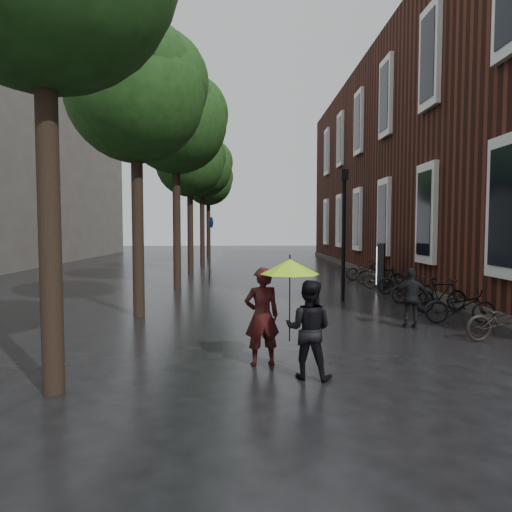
{
  "coord_description": "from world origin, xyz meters",
  "views": [
    {
      "loc": [
        -1.15,
        -5.77,
        2.46
      ],
      "look_at": [
        -0.83,
        6.36,
        1.73
      ],
      "focal_mm": 32.0,
      "sensor_mm": 36.0,
      "label": 1
    }
  ],
  "objects_px": {
    "person_burgundy": "(262,316)",
    "person_black": "(309,329)",
    "pedestrian_walking": "(412,298)",
    "parked_bicycles": "(407,285)",
    "lamp_post": "(344,222)",
    "ad_lightbox": "(381,266)"
  },
  "relations": [
    {
      "from": "person_burgundy",
      "to": "person_black",
      "type": "xyz_separation_m",
      "value": [
        0.74,
        -0.73,
        -0.08
      ]
    },
    {
      "from": "person_burgundy",
      "to": "pedestrian_walking",
      "type": "relative_size",
      "value": 1.19
    },
    {
      "from": "person_burgundy",
      "to": "parked_bicycles",
      "type": "relative_size",
      "value": 0.14
    },
    {
      "from": "person_black",
      "to": "person_burgundy",
      "type": "bearing_deg",
      "value": -26.13
    },
    {
      "from": "person_burgundy",
      "to": "person_black",
      "type": "distance_m",
      "value": 1.04
    },
    {
      "from": "pedestrian_walking",
      "to": "parked_bicycles",
      "type": "relative_size",
      "value": 0.12
    },
    {
      "from": "person_black",
      "to": "lamp_post",
      "type": "distance_m",
      "value": 8.43
    },
    {
      "from": "pedestrian_walking",
      "to": "lamp_post",
      "type": "xyz_separation_m",
      "value": [
        -0.78,
        4.2,
        1.94
      ]
    },
    {
      "from": "person_black",
      "to": "pedestrian_walking",
      "type": "distance_m",
      "value": 4.81
    },
    {
      "from": "person_burgundy",
      "to": "lamp_post",
      "type": "relative_size",
      "value": 0.4
    },
    {
      "from": "pedestrian_walking",
      "to": "lamp_post",
      "type": "relative_size",
      "value": 0.34
    },
    {
      "from": "parked_bicycles",
      "to": "lamp_post",
      "type": "height_order",
      "value": "lamp_post"
    },
    {
      "from": "person_black",
      "to": "pedestrian_walking",
      "type": "relative_size",
      "value": 1.09
    },
    {
      "from": "person_black",
      "to": "ad_lightbox",
      "type": "bearing_deg",
      "value": -93.69
    },
    {
      "from": "parked_bicycles",
      "to": "lamp_post",
      "type": "relative_size",
      "value": 2.83
    },
    {
      "from": "person_burgundy",
      "to": "lamp_post",
      "type": "xyz_separation_m",
      "value": [
        3.03,
        7.16,
        1.8
      ]
    },
    {
      "from": "person_burgundy",
      "to": "parked_bicycles",
      "type": "xyz_separation_m",
      "value": [
        5.39,
        7.61,
        -0.4
      ]
    },
    {
      "from": "person_burgundy",
      "to": "lamp_post",
      "type": "distance_m",
      "value": 7.99
    },
    {
      "from": "parked_bicycles",
      "to": "ad_lightbox",
      "type": "distance_m",
      "value": 2.77
    },
    {
      "from": "pedestrian_walking",
      "to": "lamp_post",
      "type": "bearing_deg",
      "value": -70.85
    },
    {
      "from": "person_black",
      "to": "lamp_post",
      "type": "relative_size",
      "value": 0.37
    },
    {
      "from": "lamp_post",
      "to": "parked_bicycles",
      "type": "bearing_deg",
      "value": 10.61
    }
  ]
}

